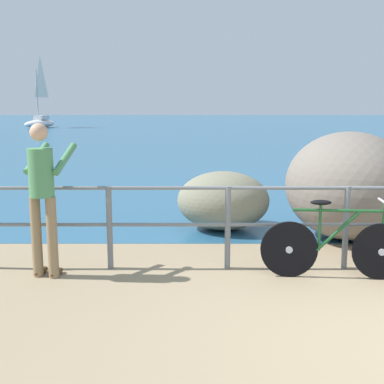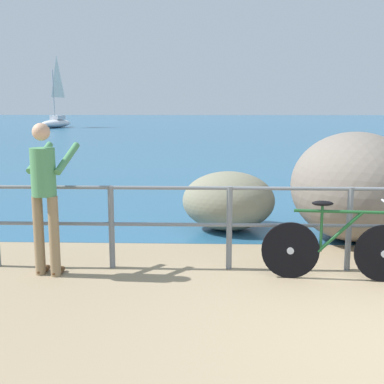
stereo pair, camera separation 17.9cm
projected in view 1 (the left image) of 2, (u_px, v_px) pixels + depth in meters
ground_plane at (233, 147)px, 23.87m from camera, size 120.00×120.00×0.10m
sea_surface at (212, 124)px, 51.45m from camera, size 120.00×90.00×0.01m
promenade_railing at (349, 218)px, 5.96m from camera, size 8.66×0.07×1.02m
bicycle at (351, 240)px, 5.64m from camera, size 1.70×0.48×0.92m
person_at_railing at (46, 193)px, 5.65m from camera, size 0.54×0.67×1.78m
breakwater_boulder_main at (351, 186)px, 7.34m from camera, size 1.85×2.03×1.60m
breakwater_boulder_left at (226, 200)px, 7.93m from camera, size 1.47×1.30×0.94m
sailboat at (43, 120)px, 42.57m from camera, size 2.28×4.58×6.16m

